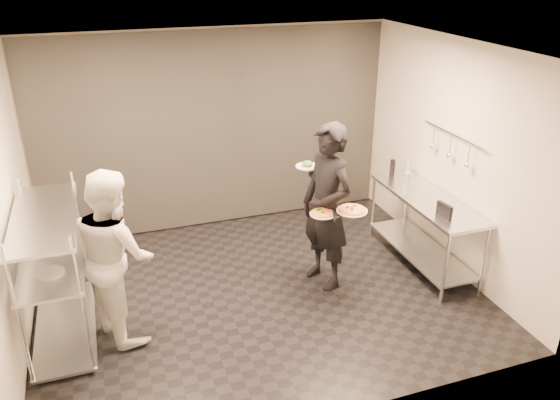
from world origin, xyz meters
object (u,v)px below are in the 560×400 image
object	(u,v)px
pizza_plate_near	(323,213)
waiter	(327,207)
pos_monitor	(444,210)
bottle_dark	(392,168)
chef	(115,254)
pass_rack	(54,269)
salad_plate	(307,165)
bottle_clear	(408,168)
bottle_green	(406,182)
pizza_plate_far	(352,210)
prep_counter	(425,219)

from	to	relation	value
pizza_plate_near	waiter	bearing A→B (deg)	54.81
pos_monitor	bottle_dark	size ratio (longest dim) A/B	0.96
pizza_plate_near	bottle_dark	distance (m)	1.71
chef	pos_monitor	bearing A→B (deg)	-116.38
pass_rack	pizza_plate_near	bearing A→B (deg)	-3.84
waiter	salad_plate	distance (m)	0.55
pass_rack	bottle_clear	xyz separation A→B (m)	(4.49, 0.74, 0.25)
pizza_plate_near	salad_plate	xyz separation A→B (m)	(0.02, 0.53, 0.38)
salad_plate	bottle_dark	size ratio (longest dim) A/B	1.17
bottle_green	salad_plate	bearing A→B (deg)	175.61
pizza_plate_near	bottle_clear	bearing A→B (deg)	29.41
salad_plate	bottle_clear	bearing A→B (deg)	13.65
pizza_plate_near	bottle_dark	xyz separation A→B (m)	(1.42, 0.96, 0.01)
chef	pizza_plate_far	bearing A→B (deg)	-113.05
pass_rack	pos_monitor	distance (m)	4.25
chef	salad_plate	size ratio (longest dim) A/B	6.70
waiter	chef	world-z (taller)	waiter
pass_rack	salad_plate	distance (m)	2.96
waiter	pizza_plate_far	distance (m)	0.33
bottle_dark	pass_rack	bearing A→B (deg)	-169.80
salad_plate	bottle_dark	distance (m)	1.51
bottle_clear	bottle_dark	bearing A→B (deg)	172.40
pizza_plate_far	bottle_clear	distance (m)	1.66
pizza_plate_near	pos_monitor	xyz separation A→B (m)	(1.36, -0.33, -0.03)
chef	pizza_plate_far	xyz separation A→B (m)	(2.57, -0.10, 0.14)
bottle_green	bottle_clear	world-z (taller)	bottle_green
bottle_dark	waiter	bearing A→B (deg)	-149.06
chef	pizza_plate_near	bearing A→B (deg)	-111.53
prep_counter	bottle_green	bearing A→B (deg)	124.28
bottle_green	bottle_dark	xyz separation A→B (m)	(0.10, 0.53, -0.01)
salad_plate	bottle_clear	size ratio (longest dim) A/B	1.42
pos_monitor	bottle_dark	distance (m)	1.29
chef	pass_rack	bearing A→B (deg)	54.29
chef	bottle_green	bearing A→B (deg)	-104.31
pos_monitor	bottle_clear	bearing A→B (deg)	70.02
waiter	pizza_plate_far	size ratio (longest dim) A/B	5.71
waiter	bottle_clear	world-z (taller)	waiter
pizza_plate_far	pos_monitor	distance (m)	1.07
prep_counter	chef	xyz separation A→B (m)	(-3.73, -0.16, 0.28)
waiter	pos_monitor	distance (m)	1.33
bottle_dark	bottle_clear	bearing A→B (deg)	-7.60
waiter	pizza_plate_near	size ratio (longest dim) A/B	6.89
salad_plate	pizza_plate_far	bearing A→B (deg)	-63.32
pass_rack	pizza_plate_near	world-z (taller)	pass_rack
pizza_plate_far	bottle_dark	size ratio (longest dim) A/B	1.51
pizza_plate_near	pos_monitor	world-z (taller)	pos_monitor
pass_rack	pizza_plate_near	xyz separation A→B (m)	(2.85, -0.19, 0.26)
waiter	pos_monitor	bearing A→B (deg)	49.71
prep_counter	pizza_plate_far	bearing A→B (deg)	-167.06
pizza_plate_near	bottle_green	size ratio (longest dim) A/B	1.12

